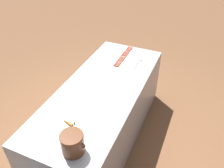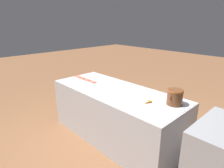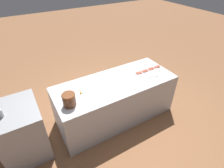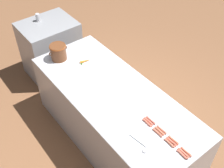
{
  "view_description": "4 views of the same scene",
  "coord_description": "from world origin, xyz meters",
  "px_view_note": "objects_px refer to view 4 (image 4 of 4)",
  "views": [
    {
      "loc": [
        -1.05,
        2.09,
        2.71
      ],
      "look_at": [
        -0.15,
        0.0,
        1.0
      ],
      "focal_mm": 37.4,
      "sensor_mm": 36.0,
      "label": 1
    },
    {
      "loc": [
        2.11,
        2.12,
        2.0
      ],
      "look_at": [
        -0.05,
        -0.14,
        0.96
      ],
      "focal_mm": 30.46,
      "sensor_mm": 36.0,
      "label": 2
    },
    {
      "loc": [
        -2.37,
        1.47,
        2.85
      ],
      "look_at": [
        -0.12,
        0.15,
        0.97
      ],
      "focal_mm": 28.34,
      "sensor_mm": 36.0,
      "label": 3
    },
    {
      "loc": [
        -1.47,
        -1.85,
        3.25
      ],
      "look_at": [
        0.02,
        0.05,
        0.99
      ],
      "focal_mm": 44.88,
      "sensor_mm": 36.0,
      "label": 4
    }
  ],
  "objects_px": {
    "hot_dog_8": "(186,152)",
    "soda_can": "(38,17)",
    "serving_spoon": "(143,147)",
    "hot_dog_1": "(169,143)",
    "back_cabinet": "(51,49)",
    "hot_dog_10": "(162,130)",
    "bean_pot": "(58,51)",
    "hot_dog_5": "(171,142)",
    "hot_dog_3": "(147,123)",
    "hot_dog_4": "(183,153)",
    "hot_dog_6": "(160,131)",
    "hot_dog_7": "(149,121)",
    "hot_dog_2": "(157,133)",
    "carrot": "(86,61)",
    "hot_dog_11": "(151,120)",
    "hot_dog_0": "(182,155)",
    "hot_dog_9": "(174,140)"
  },
  "relations": [
    {
      "from": "bean_pot",
      "to": "hot_dog_5",
      "type": "bearing_deg",
      "value": -84.01
    },
    {
      "from": "soda_can",
      "to": "hot_dog_7",
      "type": "bearing_deg",
      "value": -89.78
    },
    {
      "from": "hot_dog_4",
      "to": "carrot",
      "type": "relative_size",
      "value": 0.77
    },
    {
      "from": "back_cabinet",
      "to": "bean_pot",
      "type": "distance_m",
      "value": 1.0
    },
    {
      "from": "hot_dog_2",
      "to": "hot_dog_10",
      "type": "relative_size",
      "value": 1.0
    },
    {
      "from": "hot_dog_5",
      "to": "hot_dog_2",
      "type": "bearing_deg",
      "value": 100.64
    },
    {
      "from": "hot_dog_0",
      "to": "hot_dog_3",
      "type": "distance_m",
      "value": 0.5
    },
    {
      "from": "hot_dog_7",
      "to": "hot_dog_8",
      "type": "relative_size",
      "value": 1.0
    },
    {
      "from": "hot_dog_3",
      "to": "hot_dog_4",
      "type": "relative_size",
      "value": 1.0
    },
    {
      "from": "hot_dog_6",
      "to": "hot_dog_9",
      "type": "height_order",
      "value": "same"
    },
    {
      "from": "hot_dog_3",
      "to": "hot_dog_10",
      "type": "xyz_separation_m",
      "value": [
        0.06,
        -0.16,
        0.0
      ]
    },
    {
      "from": "hot_dog_10",
      "to": "hot_dog_11",
      "type": "relative_size",
      "value": 1.0
    },
    {
      "from": "hot_dog_2",
      "to": "carrot",
      "type": "height_order",
      "value": "carrot"
    },
    {
      "from": "hot_dog_2",
      "to": "carrot",
      "type": "bearing_deg",
      "value": 86.85
    },
    {
      "from": "hot_dog_0",
      "to": "hot_dog_6",
      "type": "distance_m",
      "value": 0.34
    },
    {
      "from": "bean_pot",
      "to": "hot_dog_2",
      "type": "bearing_deg",
      "value": -84.47
    },
    {
      "from": "hot_dog_11",
      "to": "hot_dog_3",
      "type": "bearing_deg",
      "value": -178.67
    },
    {
      "from": "hot_dog_8",
      "to": "serving_spoon",
      "type": "bearing_deg",
      "value": 134.42
    },
    {
      "from": "back_cabinet",
      "to": "hot_dog_6",
      "type": "distance_m",
      "value": 2.56
    },
    {
      "from": "hot_dog_5",
      "to": "carrot",
      "type": "distance_m",
      "value": 1.61
    },
    {
      "from": "hot_dog_10",
      "to": "serving_spoon",
      "type": "bearing_deg",
      "value": -173.41
    },
    {
      "from": "hot_dog_10",
      "to": "hot_dog_4",
      "type": "bearing_deg",
      "value": -95.77
    },
    {
      "from": "hot_dog_4",
      "to": "hot_dog_6",
      "type": "bearing_deg",
      "value": 89.27
    },
    {
      "from": "hot_dog_8",
      "to": "soda_can",
      "type": "bearing_deg",
      "value": 90.69
    },
    {
      "from": "hot_dog_6",
      "to": "hot_dog_7",
      "type": "relative_size",
      "value": 1.0
    },
    {
      "from": "back_cabinet",
      "to": "soda_can",
      "type": "xyz_separation_m",
      "value": [
        -0.06,
        0.15,
        0.55
      ]
    },
    {
      "from": "hot_dog_1",
      "to": "hot_dog_4",
      "type": "distance_m",
      "value": 0.16
    },
    {
      "from": "hot_dog_10",
      "to": "hot_dog_11",
      "type": "xyz_separation_m",
      "value": [
        -0.0,
        0.16,
        0.0
      ]
    },
    {
      "from": "hot_dog_11",
      "to": "serving_spoon",
      "type": "xyz_separation_m",
      "value": [
        -0.3,
        -0.2,
        -0.0
      ]
    },
    {
      "from": "hot_dog_1",
      "to": "hot_dog_5",
      "type": "relative_size",
      "value": 1.0
    },
    {
      "from": "bean_pot",
      "to": "serving_spoon",
      "type": "height_order",
      "value": "bean_pot"
    },
    {
      "from": "hot_dog_1",
      "to": "hot_dog_8",
      "type": "relative_size",
      "value": 1.0
    },
    {
      "from": "hot_dog_1",
      "to": "hot_dog_11",
      "type": "relative_size",
      "value": 1.0
    },
    {
      "from": "hot_dog_7",
      "to": "carrot",
      "type": "height_order",
      "value": "carrot"
    },
    {
      "from": "soda_can",
      "to": "hot_dog_9",
      "type": "bearing_deg",
      "value": -89.18
    },
    {
      "from": "hot_dog_0",
      "to": "hot_dog_2",
      "type": "xyz_separation_m",
      "value": [
        -0.0,
        0.33,
        0.0
      ]
    },
    {
      "from": "back_cabinet",
      "to": "hot_dog_3",
      "type": "height_order",
      "value": "back_cabinet"
    },
    {
      "from": "hot_dog_4",
      "to": "hot_dog_7",
      "type": "xyz_separation_m",
      "value": [
        0.0,
        0.5,
        0.0
      ]
    },
    {
      "from": "hot_dog_5",
      "to": "hot_dog_8",
      "type": "height_order",
      "value": "same"
    },
    {
      "from": "soda_can",
      "to": "back_cabinet",
      "type": "bearing_deg",
      "value": -68.32
    },
    {
      "from": "back_cabinet",
      "to": "serving_spoon",
      "type": "height_order",
      "value": "back_cabinet"
    },
    {
      "from": "hot_dog_6",
      "to": "soda_can",
      "type": "height_order",
      "value": "soda_can"
    },
    {
      "from": "hot_dog_5",
      "to": "hot_dog_7",
      "type": "height_order",
      "value": "same"
    },
    {
      "from": "hot_dog_11",
      "to": "carrot",
      "type": "bearing_deg",
      "value": 89.14
    },
    {
      "from": "hot_dog_10",
      "to": "back_cabinet",
      "type": "bearing_deg",
      "value": 89.57
    },
    {
      "from": "hot_dog_3",
      "to": "hot_dog_6",
      "type": "height_order",
      "value": "same"
    },
    {
      "from": "hot_dog_7",
      "to": "hot_dog_5",
      "type": "bearing_deg",
      "value": -89.91
    },
    {
      "from": "hot_dog_10",
      "to": "carrot",
      "type": "height_order",
      "value": "carrot"
    },
    {
      "from": "serving_spoon",
      "to": "carrot",
      "type": "distance_m",
      "value": 1.51
    },
    {
      "from": "bean_pot",
      "to": "back_cabinet",
      "type": "bearing_deg",
      "value": 73.02
    }
  ]
}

